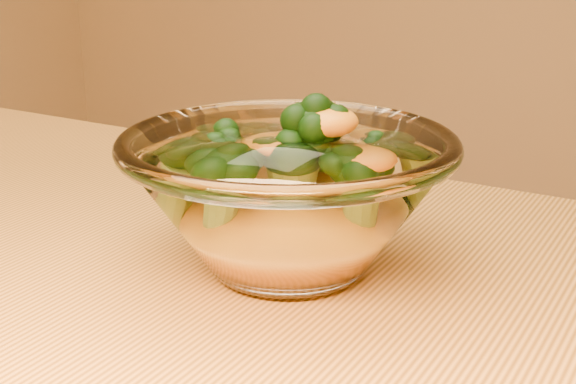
{
  "coord_description": "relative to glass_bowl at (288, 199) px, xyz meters",
  "views": [
    {
      "loc": [
        0.3,
        -0.34,
        1.0
      ],
      "look_at": [
        0.03,
        0.13,
        0.81
      ],
      "focal_mm": 50.0,
      "sensor_mm": 36.0,
      "label": 1
    }
  ],
  "objects": [
    {
      "name": "glass_bowl",
      "position": [
        0.0,
        0.0,
        0.0
      ],
      "size": [
        0.24,
        0.24,
        0.11
      ],
      "color": "white",
      "rests_on": "table"
    },
    {
      "name": "cheese_sauce",
      "position": [
        0.0,
        0.0,
        -0.02
      ],
      "size": [
        0.14,
        0.14,
        0.04
      ],
      "primitive_type": "ellipsoid",
      "color": "#FFA115",
      "rests_on": "glass_bowl"
    },
    {
      "name": "broccoli_heap",
      "position": [
        -0.01,
        0.01,
        0.02
      ],
      "size": [
        0.16,
        0.14,
        0.09
      ],
      "color": "black",
      "rests_on": "cheese_sauce"
    }
  ]
}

